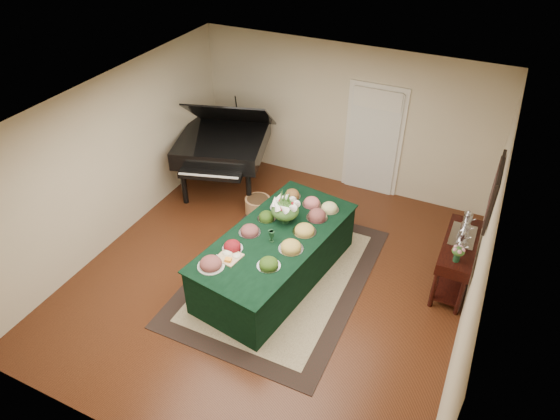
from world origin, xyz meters
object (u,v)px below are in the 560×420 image
at_px(buffet_table, 276,257).
at_px(mahogany_sideboard, 458,252).
at_px(grand_piano, 223,143).
at_px(floral_centerpiece, 285,207).

height_order(buffet_table, mahogany_sideboard, mahogany_sideboard).
distance_m(grand_piano, mahogany_sideboard, 4.50).
height_order(floral_centerpiece, grand_piano, grand_piano).
height_order(buffet_table, floral_centerpiece, floral_centerpiece).
distance_m(buffet_table, mahogany_sideboard, 2.62).
relative_size(floral_centerpiece, mahogany_sideboard, 0.34).
bearing_deg(grand_piano, mahogany_sideboard, -11.83).
relative_size(buffet_table, grand_piano, 1.33).
distance_m(buffet_table, floral_centerpiece, 0.75).
relative_size(buffet_table, mahogany_sideboard, 2.26).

